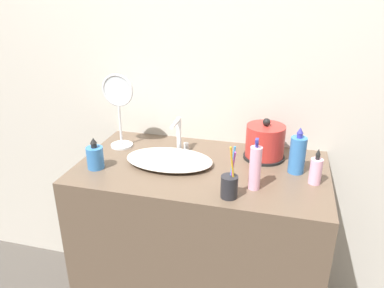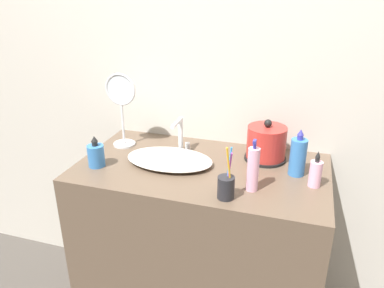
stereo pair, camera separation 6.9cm
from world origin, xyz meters
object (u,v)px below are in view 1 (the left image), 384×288
Objects in this scene: lotion_bottle at (255,168)px; faucet at (179,134)px; electric_kettle at (265,143)px; toothbrush_cup at (229,186)px; mouthwash_bottle at (297,154)px; vanity_mirror at (119,106)px; hand_cream_bottle at (316,170)px; shampoo_bottle at (95,157)px.

faucet is at bearing 145.26° from lotion_bottle.
lotion_bottle is (-0.01, -0.29, 0.02)m from electric_kettle.
toothbrush_cup is at bearing -104.43° from electric_kettle.
toothbrush_cup is 0.36m from mouthwash_bottle.
mouthwash_bottle is 0.83m from vanity_mirror.
mouthwash_bottle is at bearing -37.27° from electric_kettle.
lotion_bottle is at bearing -155.87° from hand_cream_bottle.
electric_kettle is 1.36× the size of shampoo_bottle.
vanity_mirror is (-0.82, 0.07, 0.12)m from mouthwash_bottle.
vanity_mirror reaches higher than electric_kettle.
electric_kettle is 0.69m from vanity_mirror.
vanity_mirror is at bearing 150.09° from toothbrush_cup.
lotion_bottle is at bearing 46.78° from toothbrush_cup.
shampoo_bottle is at bearing -139.15° from faucet.
vanity_mirror is at bearing -177.47° from faucet.
electric_kettle is at bearing 22.47° from shampoo_bottle.
faucet is 0.39m from shampoo_bottle.
faucet is at bearing 40.85° from shampoo_bottle.
toothbrush_cup is 1.06× the size of mouthwash_bottle.
toothbrush_cup reaches higher than hand_cream_bottle.
vanity_mirror is at bearing 88.04° from shampoo_bottle.
toothbrush_cup is 0.69m from vanity_mirror.
mouthwash_bottle is at bearing 49.43° from lotion_bottle.
toothbrush_cup reaches higher than mouthwash_bottle.
electric_kettle reaches higher than faucet.
vanity_mirror is at bearing 170.70° from hand_cream_bottle.
mouthwash_bottle is (0.83, 0.18, 0.03)m from shampoo_bottle.
faucet is at bearing -175.96° from electric_kettle.
toothbrush_cup is at bearing -148.57° from hand_cream_bottle.
vanity_mirror is (0.01, 0.24, 0.15)m from shampoo_bottle.
lotion_bottle is 0.59× the size of vanity_mirror.
vanity_mirror is (-0.67, 0.25, 0.12)m from lotion_bottle.
shampoo_bottle is 0.94× the size of hand_cream_bottle.
mouthwash_bottle is 0.56× the size of vanity_mirror.
toothbrush_cup reaches higher than shampoo_bottle.
shampoo_bottle is (-0.59, 0.09, 0.00)m from toothbrush_cup.
toothbrush_cup is 0.13m from lotion_bottle.
hand_cream_bottle is (0.31, 0.19, 0.01)m from toothbrush_cup.
vanity_mirror is (-0.58, 0.34, 0.16)m from toothbrush_cup.
electric_kettle is at bearing 4.04° from faucet.
toothbrush_cup is at bearing -8.77° from shampoo_bottle.
hand_cream_bottle is at bearing -9.30° from vanity_mirror.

